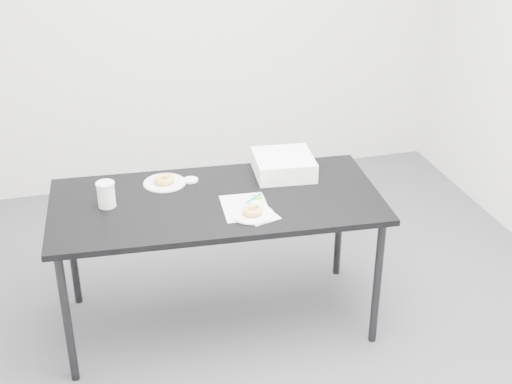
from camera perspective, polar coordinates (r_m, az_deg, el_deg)
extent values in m
plane|color=#47464B|center=(4.08, -0.12, -10.85)|extent=(4.00, 4.00, 0.00)
cube|color=white|center=(5.30, -5.95, 14.39)|extent=(4.00, 0.02, 2.70)
cube|color=black|center=(3.73, -3.19, -0.77)|extent=(1.77, 0.92, 0.03)
cylinder|color=black|center=(3.64, -14.88, -9.80)|extent=(0.04, 0.04, 0.75)
cylinder|color=black|center=(4.21, -14.53, -4.32)|extent=(0.04, 0.04, 0.75)
cylinder|color=black|center=(3.83, 9.67, -7.21)|extent=(0.04, 0.04, 0.75)
cylinder|color=black|center=(4.37, 6.67, -2.31)|extent=(0.04, 0.04, 0.75)
cube|color=white|center=(3.63, -0.86, -1.22)|extent=(0.25, 0.31, 0.00)
cube|color=green|center=(3.72, 0.10, -0.42)|extent=(0.05, 0.05, 0.00)
cylinder|color=#0D9896|center=(3.71, -0.17, -0.47)|extent=(0.11, 0.09, 0.01)
cube|color=white|center=(3.55, 0.40, -1.93)|extent=(0.19, 0.19, 0.00)
cylinder|color=white|center=(3.56, -0.30, -1.78)|extent=(0.22, 0.22, 0.01)
torus|color=gold|center=(3.55, -0.30, -1.50)|extent=(0.11, 0.11, 0.03)
cylinder|color=white|center=(3.91, -7.33, 0.72)|extent=(0.23, 0.23, 0.01)
torus|color=gold|center=(3.90, -7.34, 1.00)|extent=(0.13, 0.13, 0.04)
cylinder|color=white|center=(3.69, -11.90, -0.19)|extent=(0.09, 0.09, 0.13)
cylinder|color=white|center=(3.92, -5.25, 0.96)|extent=(0.08, 0.08, 0.01)
cube|color=white|center=(3.97, 2.21, 2.19)|extent=(0.35, 0.35, 0.11)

